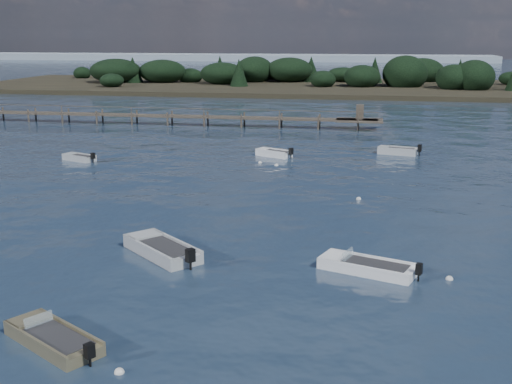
% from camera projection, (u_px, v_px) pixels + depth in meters
% --- Properties ---
extents(ground, '(400.00, 400.00, 0.00)m').
position_uv_depth(ground, '(330.00, 115.00, 81.94)').
color(ground, '#182638').
rests_on(ground, ground).
extents(tender_far_grey_b, '(3.74, 2.03, 1.25)m').
position_uv_depth(tender_far_grey_b, '(398.00, 152.00, 55.34)').
color(tender_far_grey_b, '#A3A8AA').
rests_on(tender_far_grey_b, ground).
extents(dinghy_mid_grey, '(4.51, 4.29, 1.24)m').
position_uv_depth(dinghy_mid_grey, '(162.00, 251.00, 30.10)').
color(dinghy_mid_grey, '#A3A8AA').
rests_on(dinghy_mid_grey, ground).
extents(tender_far_grey, '(3.20, 2.15, 1.03)m').
position_uv_depth(tender_far_grey, '(79.00, 159.00, 52.60)').
color(tender_far_grey, '#A3A8AA').
rests_on(tender_far_grey, ground).
extents(dinghy_mid_white_a, '(4.50, 2.87, 1.04)m').
position_uv_depth(dinghy_mid_white_a, '(367.00, 268.00, 28.01)').
color(dinghy_mid_white_a, white).
rests_on(dinghy_mid_white_a, ground).
extents(dinghy_near_olive, '(4.10, 3.31, 1.03)m').
position_uv_depth(dinghy_near_olive, '(53.00, 341.00, 21.40)').
color(dinghy_near_olive, '#6F674A').
rests_on(dinghy_near_olive, ground).
extents(tender_far_white, '(3.39, 2.48, 1.17)m').
position_uv_depth(tender_far_white, '(274.00, 155.00, 54.37)').
color(tender_far_white, white).
rests_on(tender_far_white, ground).
extents(buoy_a, '(0.32, 0.32, 0.32)m').
position_uv_depth(buoy_a, '(119.00, 373.00, 19.64)').
color(buoy_a, silver).
rests_on(buoy_a, ground).
extents(buoy_b, '(0.32, 0.32, 0.32)m').
position_uv_depth(buoy_b, '(449.00, 279.00, 27.13)').
color(buoy_b, silver).
rests_on(buoy_b, ground).
extents(buoy_e, '(0.32, 0.32, 0.32)m').
position_uv_depth(buoy_e, '(260.00, 163.00, 51.59)').
color(buoy_e, silver).
rests_on(buoy_e, ground).
extents(buoy_extra_a, '(0.32, 0.32, 0.32)m').
position_uv_depth(buoy_extra_a, '(359.00, 199.00, 40.27)').
color(buoy_extra_a, silver).
rests_on(buoy_extra_a, ground).
extents(buoy_extra_b, '(0.32, 0.32, 0.32)m').
position_uv_depth(buoy_extra_b, '(276.00, 166.00, 50.61)').
color(buoy_extra_b, silver).
rests_on(buoy_extra_b, ground).
extents(jetty, '(64.50, 3.20, 3.40)m').
position_uv_depth(jetty, '(134.00, 115.00, 73.96)').
color(jetty, '#4C4237').
rests_on(jetty, ground).
extents(far_headland, '(190.00, 40.00, 5.80)m').
position_uv_depth(far_headland, '(484.00, 81.00, 115.40)').
color(far_headland, black).
rests_on(far_headland, ground).
extents(distant_haze, '(280.00, 20.00, 2.40)m').
position_uv_depth(distant_haze, '(135.00, 60.00, 259.85)').
color(distant_haze, '#8494A4').
rests_on(distant_haze, ground).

